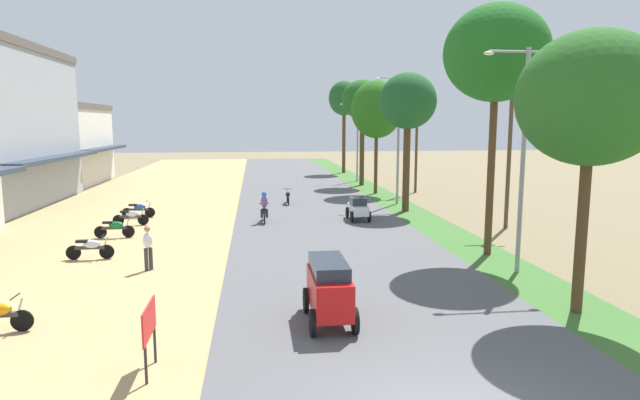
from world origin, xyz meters
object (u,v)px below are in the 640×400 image
at_px(median_tree_nearest, 591,99).
at_px(median_tree_second, 496,54).
at_px(streetlamp_near, 524,146).
at_px(streetlamp_far, 358,135).
at_px(motorbike_ahead_second, 264,208).
at_px(motorbike_ahead_third, 288,196).
at_px(parked_motorbike_fifth, 139,209).
at_px(median_tree_third, 408,103).
at_px(median_tree_sixth, 344,99).
at_px(parked_motorbike_third, 115,227).
at_px(street_signboard, 149,326).
at_px(median_tree_fourth, 377,110).
at_px(car_hatchback_white, 358,208).
at_px(median_tree_fifth, 363,101).
at_px(utility_pole_far, 510,145).
at_px(parked_motorbike_fourth, 131,216).
at_px(parked_motorbike_second, 91,247).
at_px(car_van_red, 329,288).
at_px(pedestrian_on_shoulder, 148,246).
at_px(streetlamp_mid, 398,131).
at_px(utility_pole_near, 417,132).

height_order(median_tree_nearest, median_tree_second, median_tree_second).
relative_size(streetlamp_near, streetlamp_far, 1.10).
xyz_separation_m(motorbike_ahead_second, motorbike_ahead_third, (1.63, 6.34, -0.28)).
distance_m(parked_motorbike_fifth, median_tree_third, 16.49).
bearing_deg(median_tree_sixth, parked_motorbike_third, -117.30).
relative_size(street_signboard, median_tree_fourth, 0.18).
relative_size(median_tree_second, car_hatchback_white, 4.87).
bearing_deg(motorbike_ahead_third, motorbike_ahead_second, -104.45).
bearing_deg(median_tree_fifth, utility_pole_far, -79.01).
bearing_deg(median_tree_sixth, motorbike_ahead_second, -107.81).
distance_m(parked_motorbike_third, parked_motorbike_fourth, 3.03).
bearing_deg(streetlamp_far, motorbike_ahead_third, -118.48).
xyz_separation_m(streetlamp_far, car_hatchback_white, (-3.68, -19.34, -3.44)).
bearing_deg(median_tree_third, median_tree_second, -88.30).
bearing_deg(parked_motorbike_second, car_van_red, -42.98).
height_order(pedestrian_on_shoulder, streetlamp_far, streetlamp_far).
relative_size(median_tree_sixth, motorbike_ahead_second, 5.30).
relative_size(median_tree_sixth, car_van_red, 3.96).
bearing_deg(median_tree_sixth, car_hatchback_white, -97.87).
relative_size(median_tree_third, median_tree_fifth, 0.93).
bearing_deg(street_signboard, streetlamp_mid, 63.15).
bearing_deg(median_tree_nearest, median_tree_third, 89.89).
distance_m(parked_motorbike_third, motorbike_ahead_second, 7.50).
xyz_separation_m(median_tree_nearest, median_tree_fourth, (0.05, 25.45, 0.32)).
bearing_deg(median_tree_third, pedestrian_on_shoulder, -137.97).
bearing_deg(car_van_red, median_tree_sixth, 80.01).
distance_m(streetlamp_mid, streetlamp_far, 13.79).
xyz_separation_m(parked_motorbike_fifth, streetlamp_near, (15.65, -12.93, 3.98)).
bearing_deg(median_tree_second, utility_pole_near, 81.38).
height_order(median_tree_second, median_tree_sixth, median_tree_second).
xyz_separation_m(streetlamp_near, streetlamp_far, (0.00, 29.99, -0.35)).
relative_size(parked_motorbike_fourth, median_tree_sixth, 0.19).
distance_m(parked_motorbike_third, median_tree_second, 18.04).
bearing_deg(median_tree_sixth, utility_pole_near, -79.89).
bearing_deg(streetlamp_near, median_tree_third, 91.13).
relative_size(streetlamp_near, utility_pole_near, 0.88).
bearing_deg(median_tree_sixth, car_van_red, -99.99).
xyz_separation_m(median_tree_fourth, car_van_red, (-7.05, -25.43, -5.23)).
distance_m(parked_motorbike_fifth, utility_pole_near, 21.13).
relative_size(streetlamp_near, motorbike_ahead_second, 4.31).
bearing_deg(street_signboard, streetlamp_near, 29.15).
bearing_deg(parked_motorbike_fifth, utility_pole_far, -14.75).
bearing_deg(car_van_red, motorbike_ahead_third, 89.44).
bearing_deg(parked_motorbike_fourth, median_tree_fourth, 35.12).
height_order(median_tree_second, streetlamp_mid, median_tree_second).
distance_m(median_tree_fourth, motorbike_ahead_third, 9.98).
xyz_separation_m(median_tree_nearest, streetlamp_mid, (0.30, 20.24, -1.17)).
bearing_deg(car_van_red, pedestrian_on_shoulder, 134.52).
relative_size(street_signboard, median_tree_sixth, 0.16).
bearing_deg(median_tree_second, motorbike_ahead_second, 137.76).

